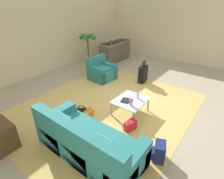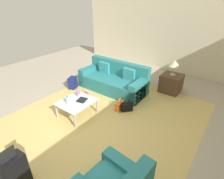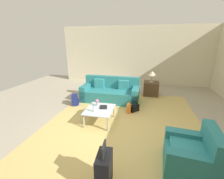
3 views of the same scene
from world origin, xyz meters
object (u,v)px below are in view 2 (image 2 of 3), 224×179
Objects in this scene: side_table at (171,83)px; backpack_navy at (73,83)px; water_bottle at (68,100)px; table_lamp at (174,64)px; handbag_black at (127,107)px; suitcase_black at (14,172)px; flower_vase at (78,92)px; coffee_table at (77,103)px; couch at (114,81)px; handbag_orange at (119,106)px; handbag_red at (83,97)px; coffee_table_book at (82,100)px.

backpack_navy is at bearing -57.23° from side_table.
water_bottle reaches higher than side_table.
table_lamp reaches higher than handbag_black.
backpack_navy is (-3.00, -1.99, -0.16)m from suitcase_black.
handbag_black is (-0.72, 1.09, -0.42)m from flower_vase.
backpack_navy is (-0.06, -2.23, 0.06)m from handbag_black.
backpack_navy is (-1.00, -1.29, -0.18)m from coffee_table.
couch is at bearing 180.00° from water_bottle.
flower_vase is at bearing -159.05° from suitcase_black.
handbag_orange is at bearing -21.28° from table_lamp.
flower_vase reaches higher than water_bottle.
couch reaches higher than flower_vase.
water_bottle reaches higher than handbag_red.
flower_vase is at bearing -56.48° from handbag_black.
backpack_navy reaches higher than handbag_orange.
couch is at bearing 167.01° from handbag_red.
table_lamp is 1.36× the size of handbag_orange.
water_bottle is 0.57× the size of handbag_orange.
couch reaches higher than side_table.
coffee_table_book is at bearing -27.92° from table_lamp.
handbag_red is 1.37m from handbag_black.
side_table is 1.94m from handbag_black.
coffee_table_book is 0.68× the size of handbag_orange.
table_lamp reaches higher than coffee_table.
backpack_navy is (-0.41, -0.91, 0.06)m from handbag_red.
suitcase_black reaches higher than handbag_red.
suitcase_black is (4.80, -0.80, -0.61)m from table_lamp.
coffee_table_book is 0.68× the size of handbag_red.
coffee_table is 3.70× the size of coffee_table_book.
handbag_red is at bearing -160.52° from water_bottle.
backpack_navy is at bearing -135.32° from water_bottle.
water_bottle is 1.00× the size of flower_vase.
coffee_table is at bearing 32.74° from handbag_red.
handbag_red is at bearing -150.52° from coffee_table_book.
flower_vase is at bearing -173.21° from water_bottle.
suitcase_black is 2.37× the size of handbag_black.
coffee_table_book is 0.50× the size of table_lamp.
couch is 1.26m from handbag_red.
side_table is at bearing 121.98° from couch.
water_bottle reaches higher than coffee_table.
water_bottle is at bearing 19.48° from handbag_red.
suitcase_black is (2.00, 0.70, -0.01)m from coffee_table.
flower_vase is (1.58, -0.05, 0.24)m from couch.
flower_vase is (-0.10, -0.23, 0.11)m from coffee_table_book.
couch is 2.65× the size of suitcase_black.
couch is 6.28× the size of handbag_red.
suitcase_black is 2.89m from handbag_orange.
couch is 1.44m from backpack_navy.
coffee_table is at bearing -160.71° from suitcase_black.
flower_vase is (-0.22, -0.15, 0.18)m from coffee_table.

